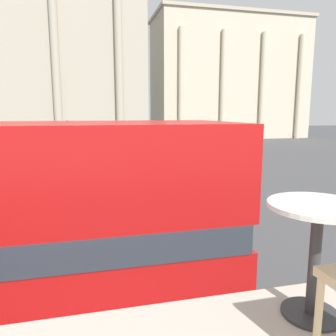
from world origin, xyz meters
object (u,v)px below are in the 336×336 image
object	(u,v)px
cafe_dining_table	(317,235)
pedestrian_black	(101,161)
traffic_light_mid	(70,146)
pedestrian_blue	(106,157)
plaza_building_right	(228,79)
pedestrian_grey	(192,165)
traffic_light_near	(213,174)

from	to	relation	value
cafe_dining_table	pedestrian_black	xyz separation A→B (m)	(-0.49, 22.35, -2.68)
traffic_light_mid	pedestrian_black	xyz separation A→B (m)	(1.84, 5.11, -1.59)
pedestrian_blue	plaza_building_right	bearing A→B (deg)	-70.65
pedestrian_blue	pedestrian_grey	world-z (taller)	pedestrian_grey
traffic_light_near	pedestrian_grey	size ratio (longest dim) A/B	1.83
plaza_building_right	traffic_light_mid	size ratio (longest dim) A/B	6.78
traffic_light_near	pedestrian_black	xyz separation A→B (m)	(-3.67, 12.63, -1.13)
cafe_dining_table	plaza_building_right	xyz separation A→B (m)	(24.09, 56.09, 6.92)
traffic_light_near	pedestrian_black	size ratio (longest dim) A/B	1.83
traffic_light_near	pedestrian_grey	bearing A→B (deg)	76.81
pedestrian_grey	pedestrian_black	distance (m)	6.83
plaza_building_right	pedestrian_blue	distance (m)	40.53
plaza_building_right	pedestrian_blue	xyz separation A→B (m)	(-24.05, -31.16, -9.65)
traffic_light_near	pedestrian_blue	bearing A→B (deg)	101.68
cafe_dining_table	traffic_light_mid	xyz separation A→B (m)	(-2.33, 17.24, -1.09)
plaza_building_right	pedestrian_grey	bearing A→B (deg)	-116.70
cafe_dining_table	traffic_light_near	distance (m)	10.34
traffic_light_mid	plaza_building_right	bearing A→B (deg)	55.78
plaza_building_right	pedestrian_black	bearing A→B (deg)	-126.08
traffic_light_near	pedestrian_blue	xyz separation A→B (m)	(-3.15, 15.21, -1.18)
cafe_dining_table	pedestrian_black	distance (m)	22.52
plaza_building_right	pedestrian_black	xyz separation A→B (m)	(-24.58, -33.74, -9.60)
pedestrian_grey	traffic_light_near	bearing A→B (deg)	-85.96
plaza_building_right	pedestrian_black	distance (m)	42.83
cafe_dining_table	traffic_light_mid	distance (m)	17.43
pedestrian_grey	pedestrian_black	bearing A→B (deg)	165.06
traffic_light_near	pedestrian_black	world-z (taller)	traffic_light_near
pedestrian_black	cafe_dining_table	bearing A→B (deg)	-146.03
cafe_dining_table	plaza_building_right	distance (m)	61.43
traffic_light_mid	pedestrian_black	world-z (taller)	traffic_light_mid
traffic_light_near	traffic_light_mid	xyz separation A→B (m)	(-5.51, 7.52, 0.46)
traffic_light_mid	pedestrian_grey	world-z (taller)	traffic_light_mid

